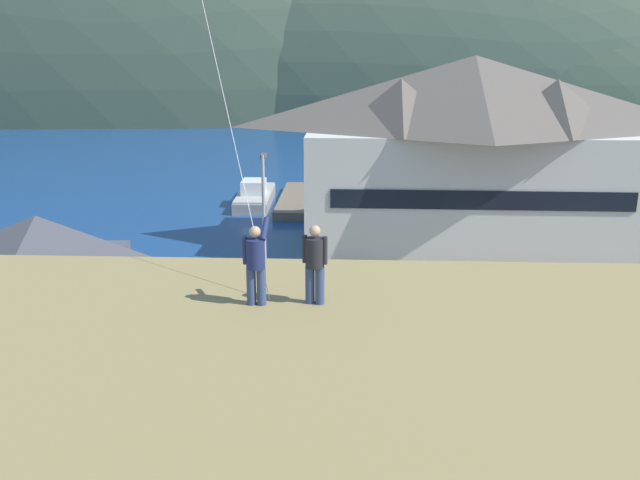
% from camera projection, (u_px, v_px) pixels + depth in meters
% --- Properties ---
extents(ground_plane, '(600.00, 600.00, 0.00)m').
position_uv_depth(ground_plane, '(291.00, 419.00, 23.40)').
color(ground_plane, '#66604C').
extents(parking_lot_pad, '(40.00, 20.00, 0.10)m').
position_uv_depth(parking_lot_pad, '(301.00, 355.00, 28.19)').
color(parking_lot_pad, gray).
rests_on(parking_lot_pad, ground).
extents(bay_water, '(360.00, 84.00, 0.03)m').
position_uv_depth(bay_water, '(334.00, 155.00, 81.01)').
color(bay_water, navy).
rests_on(bay_water, ground).
extents(far_hill_west_ridge, '(148.71, 47.66, 92.40)m').
position_uv_depth(far_hill_west_ridge, '(40.00, 115.00, 129.95)').
color(far_hill_west_ridge, '#42513D').
rests_on(far_hill_west_ridge, ground).
extents(far_hill_east_peak, '(142.56, 68.18, 86.95)m').
position_uv_depth(far_hill_east_peak, '(75.00, 109.00, 142.41)').
color(far_hill_east_peak, '#42513D').
rests_on(far_hill_east_peak, ground).
extents(far_hill_center_saddle, '(142.70, 54.48, 74.58)m').
position_uv_depth(far_hill_center_saddle, '(403.00, 113.00, 134.11)').
color(far_hill_center_saddle, '#42513D').
rests_on(far_hill_center_saddle, ground).
extents(far_hill_far_shoulder, '(97.59, 50.23, 54.03)m').
position_uv_depth(far_hill_far_shoulder, '(498.00, 114.00, 132.06)').
color(far_hill_far_shoulder, '#3D4C38').
rests_on(far_hill_far_shoulder, ground).
extents(harbor_lodge, '(21.58, 11.10, 12.11)m').
position_uv_depth(harbor_lodge, '(471.00, 148.00, 41.86)').
color(harbor_lodge, beige).
rests_on(harbor_lodge, ground).
extents(storage_shed_near_lot, '(7.20, 6.29, 5.69)m').
position_uv_depth(storage_shed_near_lot, '(43.00, 277.00, 28.98)').
color(storage_shed_near_lot, '#474C56').
rests_on(storage_shed_near_lot, ground).
extents(wharf_dock, '(3.20, 11.91, 0.70)m').
position_uv_depth(wharf_dock, '(300.00, 200.00, 55.59)').
color(wharf_dock, '#70604C').
rests_on(wharf_dock, ground).
extents(moored_boat_wharfside, '(2.89, 8.44, 2.16)m').
position_uv_depth(moored_boat_wharfside, '(255.00, 196.00, 55.37)').
color(moored_boat_wharfside, '#A8A399').
rests_on(moored_boat_wharfside, ground).
extents(moored_boat_outer_mooring, '(2.73, 8.22, 2.16)m').
position_uv_depth(moored_boat_outer_mooring, '(344.00, 200.00, 53.81)').
color(moored_boat_outer_mooring, silver).
rests_on(moored_boat_outer_mooring, ground).
extents(parked_car_lone_by_shed, '(4.22, 2.10, 1.82)m').
position_uv_depth(parked_car_lone_by_shed, '(403.00, 330.00, 28.12)').
color(parked_car_lone_by_shed, silver).
rests_on(parked_car_lone_by_shed, parking_lot_pad).
extents(parked_car_front_row_red, '(4.30, 2.25, 1.82)m').
position_uv_depth(parked_car_front_row_red, '(84.00, 368.00, 24.79)').
color(parked_car_front_row_red, '#B28923').
rests_on(parked_car_front_row_red, parking_lot_pad).
extents(parked_car_front_row_silver, '(4.35, 2.36, 1.82)m').
position_uv_depth(parked_car_front_row_silver, '(296.00, 373.00, 24.41)').
color(parked_car_front_row_silver, '#236633').
rests_on(parked_car_front_row_silver, parking_lot_pad).
extents(parked_car_mid_row_center, '(4.23, 2.11, 1.82)m').
position_uv_depth(parked_car_mid_row_center, '(490.00, 376.00, 24.19)').
color(parked_car_mid_row_center, '#236633').
rests_on(parked_car_mid_row_center, parking_lot_pad).
extents(parked_car_back_row_left, '(4.34, 2.33, 1.82)m').
position_uv_depth(parked_car_back_row_left, '(271.00, 312.00, 30.14)').
color(parked_car_back_row_left, '#9EA3A8').
rests_on(parked_car_back_row_left, parking_lot_pad).
extents(parked_car_mid_row_far, '(4.32, 2.30, 1.82)m').
position_uv_depth(parked_car_mid_row_far, '(624.00, 328.00, 28.31)').
color(parked_car_mid_row_far, red).
rests_on(parked_car_mid_row_far, parking_lot_pad).
extents(parking_light_pole, '(0.24, 0.78, 7.57)m').
position_uv_depth(parking_light_pole, '(264.00, 221.00, 32.41)').
color(parking_light_pole, '#ADADB2').
rests_on(parking_light_pole, parking_lot_pad).
extents(person_kite_flyer, '(0.53, 0.65, 1.86)m').
position_uv_depth(person_kite_flyer, '(256.00, 262.00, 14.11)').
color(person_kite_flyer, '#384770').
rests_on(person_kite_flyer, grassy_hill_foreground).
extents(person_companion, '(0.54, 0.40, 1.74)m').
position_uv_depth(person_companion, '(315.00, 262.00, 14.17)').
color(person_companion, '#384770').
rests_on(person_companion, grassy_hill_foreground).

